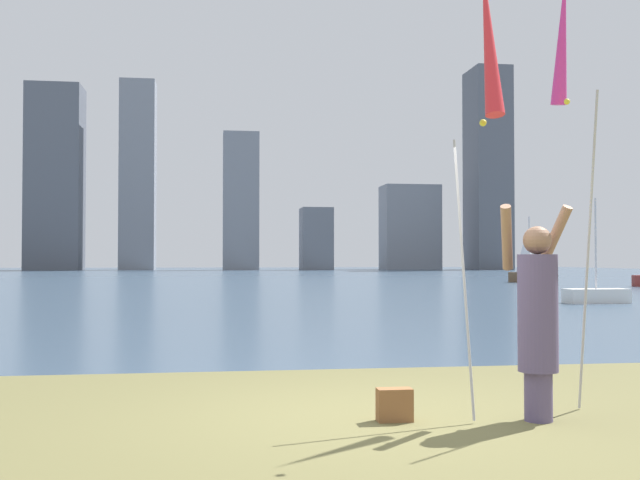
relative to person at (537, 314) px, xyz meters
The scene contains 13 objects.
ground 51.42m from the person, 91.62° to the left, with size 120.00×138.00×0.12m.
person is the anchor object (origin of this frame).
kite_flag_left 2.39m from the person, 146.28° to the right, with size 0.16×1.14×4.00m.
kite_flag_right 2.79m from the person, 48.73° to the left, with size 0.16×0.87×4.36m.
bag 1.51m from the person, behind, with size 0.31×0.16×0.29m.
sailboat_2 19.13m from the person, 60.27° to the left, with size 2.07×0.83×3.43m.
sailboat_4 41.24m from the person, 66.64° to the left, with size 2.52×1.75×4.04m.
skyline_tower_1 96.57m from the person, 103.69° to the left, with size 6.67×5.60×23.51m.
skyline_tower_2 96.05m from the person, 97.56° to the left, with size 4.49×4.15×24.73m.
skyline_tower_3 91.75m from the person, 89.52° to the left, with size 4.58×3.57×17.74m.
skyline_tower_4 90.78m from the person, 83.40° to the left, with size 3.97×4.41×8.00m.
skyline_tower_5 96.97m from the person, 75.72° to the left, with size 7.61×5.07×11.44m.
skyline_tower_6 96.98m from the person, 69.53° to the left, with size 4.82×6.39×26.83m.
Camera 1 is at (-1.42, -6.85, 1.44)m, focal length 42.39 mm.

